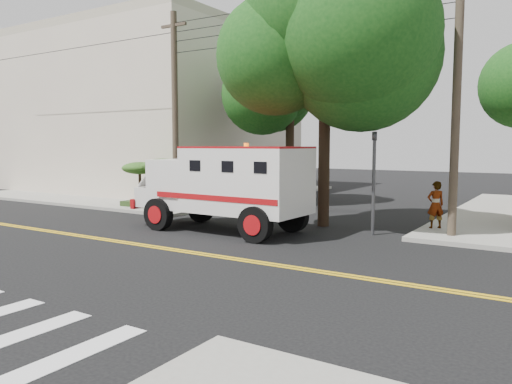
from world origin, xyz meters
The scene contains 12 objects.
ground centered at (0.00, 0.00, 0.00)m, with size 100.00×100.00×0.00m, color black.
sidewalk_nw centered at (-13.50, 13.50, 0.07)m, with size 17.00×17.00×0.15m, color gray.
building_left centered at (-15.50, 15.00, 5.15)m, with size 16.00×14.00×10.00m, color beige.
utility_pole_left centered at (-5.60, 6.00, 4.50)m, with size 0.28×0.28×9.00m, color #382D23.
utility_pole_right centered at (6.30, 6.20, 4.50)m, with size 0.28×0.28×9.00m, color #382D23.
tree_main centered at (1.94, 6.21, 7.20)m, with size 6.08×5.70×9.85m.
tree_left centered at (-2.68, 11.79, 5.73)m, with size 4.48×4.20×7.70m.
traffic_signal centered at (3.80, 5.60, 2.23)m, with size 0.15×0.18×3.60m.
accessibility_sign centered at (-6.20, 6.17, 1.37)m, with size 0.45×0.10×2.02m.
palm_planter centered at (-7.44, 6.62, 1.65)m, with size 3.52×2.63×2.36m.
armored_truck centered at (-0.96, 3.50, 1.76)m, with size 6.85×2.90×3.09m.
pedestrian_a centered at (5.50, 7.37, 1.00)m, with size 0.62×0.41×1.70m, color gray.
Camera 1 is at (9.60, -11.11, 3.15)m, focal length 35.00 mm.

